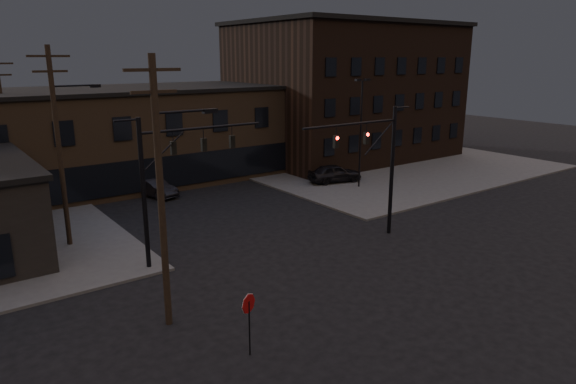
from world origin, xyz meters
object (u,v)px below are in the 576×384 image
object	(u,v)px
stop_sign	(249,310)
car_crossing	(155,188)
traffic_signal_near	(380,159)
traffic_signal_far	(166,173)
parked_car_lot_b	(333,152)
parked_car_lot_a	(335,173)

from	to	relation	value
stop_sign	car_crossing	size ratio (longest dim) A/B	0.57
traffic_signal_near	traffic_signal_far	world-z (taller)	same
parked_car_lot_b	car_crossing	size ratio (longest dim) A/B	1.12
traffic_signal_far	stop_sign	size ratio (longest dim) A/B	3.23
stop_sign	car_crossing	world-z (taller)	stop_sign
traffic_signal_near	parked_car_lot_b	bearing A→B (deg)	55.07
parked_car_lot_b	traffic_signal_near	bearing A→B (deg)	131.36
car_crossing	parked_car_lot_b	bearing A→B (deg)	-7.30
parked_car_lot_b	stop_sign	bearing A→B (deg)	120.56
traffic_signal_near	car_crossing	size ratio (longest dim) A/B	1.84
traffic_signal_far	parked_car_lot_b	size ratio (longest dim) A/B	1.65
stop_sign	parked_car_lot_b	size ratio (longest dim) A/B	0.51
traffic_signal_near	parked_car_lot_b	size ratio (longest dim) A/B	1.65
traffic_signal_far	parked_car_lot_b	distance (m)	31.62
traffic_signal_near	stop_sign	distance (m)	15.17
traffic_signal_far	parked_car_lot_a	xyz separation A→B (m)	(19.11, 8.44, -4.06)
traffic_signal_far	car_crossing	distance (m)	15.13
traffic_signal_far	car_crossing	size ratio (longest dim) A/B	1.84
traffic_signal_far	stop_sign	xyz separation A→B (m)	(-1.28, -9.99, -3.17)
stop_sign	parked_car_lot_b	distance (m)	38.61
traffic_signal_far	parked_car_lot_a	size ratio (longest dim) A/B	1.70
stop_sign	car_crossing	bearing A→B (deg)	75.99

